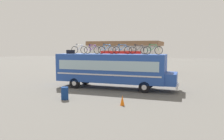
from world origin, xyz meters
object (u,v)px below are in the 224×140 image
Objects in this scene: bus at (112,68)px; rooftop_bicycle_2 at (92,50)px; rooftop_bicycle_4 at (122,50)px; trash_bin at (65,93)px; rooftop_bicycle_1 at (79,50)px; rooftop_bicycle_6 at (153,50)px; rooftop_bicycle_5 at (138,50)px; traffic_cone at (122,100)px; rooftop_bicycle_3 at (107,50)px; luggage_bag_1 at (71,52)px.

bus is 6.59× the size of rooftop_bicycle_2.
rooftop_bicycle_4 is 1.98× the size of trash_bin.
rooftop_bicycle_1 is 1.02× the size of rooftop_bicycle_2.
rooftop_bicycle_6 is at bearing -1.84° from rooftop_bicycle_2.
rooftop_bicycle_2 is 0.93× the size of rooftop_bicycle_4.
bus is 6.35× the size of rooftop_bicycle_5.
rooftop_bicycle_1 is 1.35m from rooftop_bicycle_2.
traffic_cone is at bearing -3.12° from trash_bin.
rooftop_bicycle_1 is (-3.33, 0.14, 1.67)m from bus.
rooftop_bicycle_3 reaches higher than rooftop_bicycle_5.
luggage_bag_1 is at bearing -155.36° from rooftop_bicycle_1.
trash_bin is at bearing -109.10° from bus.
rooftop_bicycle_1 is at bearing 179.30° from rooftop_bicycle_4.
trash_bin is at bearing -125.69° from rooftop_bicycle_5.
rooftop_bicycle_2 is at bearing 177.28° from bus.
luggage_bag_1 is 6.17m from trash_bin.
rooftop_bicycle_4 is (1.43, 0.01, -0.01)m from rooftop_bicycle_3.
bus reaches higher than trash_bin.
luggage_bag_1 is at bearing 114.42° from trash_bin.
luggage_bag_1 is 6.35m from rooftop_bicycle_5.
rooftop_bicycle_1 is at bearing 106.06° from trash_bin.
luggage_bag_1 is at bearing -175.53° from rooftop_bicycle_3.
trash_bin is (-4.05, -5.63, -3.00)m from rooftop_bicycle_5.
traffic_cone is at bearing -60.98° from rooftop_bicycle_3.
trash_bin is (-1.80, -5.19, -1.35)m from bus.
luggage_bag_1 reaches higher than bus.
trash_bin is at bearing 176.88° from traffic_cone.
rooftop_bicycle_5 is at bearing 54.31° from trash_bin.
rooftop_bicycle_4 reaches higher than bus.
rooftop_bicycle_2 is (-1.98, 0.09, 1.65)m from bus.
rooftop_bicycle_4 reaches higher than trash_bin.
luggage_bag_1 is 0.83m from rooftop_bicycle_1.
rooftop_bicycle_6 reaches higher than rooftop_bicycle_5.
rooftop_bicycle_6 reaches higher than bus.
rooftop_bicycle_2 is 6.08m from trash_bin.
rooftop_bicycle_6 reaches higher than trash_bin.
bus is at bearing -2.72° from rooftop_bicycle_2.
trash_bin is at bearing -65.58° from luggage_bag_1.
trash_bin reaches higher than traffic_cone.
rooftop_bicycle_6 is at bearing 78.49° from traffic_cone.
rooftop_bicycle_4 is at bearing 5.98° from bus.
rooftop_bicycle_5 is at bearing 11.06° from bus.
rooftop_bicycle_3 reaches higher than rooftop_bicycle_1.
rooftop_bicycle_4 is 2.72m from rooftop_bicycle_6.
rooftop_bicycle_3 is 4.15m from rooftop_bicycle_6.
rooftop_bicycle_4 is at bearing 3.30° from luggage_bag_1.
traffic_cone is at bearing -65.32° from bus.
luggage_bag_1 is at bearing -176.70° from rooftop_bicycle_4.
rooftop_bicycle_3 is (3.51, 0.27, 0.21)m from luggage_bag_1.
rooftop_bicycle_1 is at bearing 178.71° from rooftop_bicycle_3.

